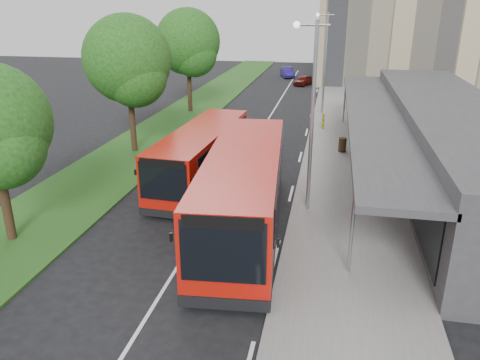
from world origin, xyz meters
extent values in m
plane|color=black|center=(0.00, 0.00, 0.00)|extent=(120.00, 120.00, 0.00)
cube|color=slate|center=(6.00, 20.00, 0.07)|extent=(5.00, 80.00, 0.15)
cube|color=#244B18|center=(-7.00, 20.00, 0.05)|extent=(5.00, 80.00, 0.10)
cube|color=silver|center=(0.00, 15.00, 0.01)|extent=(0.12, 70.00, 0.01)
cube|color=silver|center=(3.30, -2.00, 0.01)|extent=(0.12, 2.00, 0.01)
cube|color=silver|center=(3.30, 4.00, 0.01)|extent=(0.12, 2.00, 0.01)
cube|color=silver|center=(3.30, 10.00, 0.01)|extent=(0.12, 2.00, 0.01)
cube|color=silver|center=(3.30, 16.00, 0.01)|extent=(0.12, 2.00, 0.01)
cube|color=silver|center=(3.30, 22.00, 0.01)|extent=(0.12, 2.00, 0.01)
cube|color=silver|center=(3.30, 28.00, 0.01)|extent=(0.12, 2.00, 0.01)
cube|color=silver|center=(3.30, 34.00, 0.01)|extent=(0.12, 2.00, 0.01)
cube|color=silver|center=(3.30, 40.00, 0.01)|extent=(0.12, 2.00, 0.01)
cube|color=silver|center=(3.30, 46.00, 0.01)|extent=(0.12, 2.00, 0.01)
cube|color=tan|center=(14.00, 42.00, 9.00)|extent=(22.00, 12.00, 18.00)
cube|color=#333336|center=(11.00, 8.00, 2.00)|extent=(5.00, 26.00, 4.00)
cube|color=black|center=(8.48, 8.00, 1.60)|extent=(0.06, 24.00, 2.20)
cube|color=#333336|center=(7.20, 8.00, 3.30)|extent=(2.80, 26.00, 0.25)
cylinder|color=gray|center=(5.90, -3.00, 1.65)|extent=(0.12, 0.12, 3.30)
cylinder|color=gray|center=(5.90, 19.00, 1.65)|extent=(0.12, 0.12, 3.30)
cylinder|color=black|center=(-7.00, -3.00, 1.68)|extent=(0.36, 0.36, 3.37)
sphere|color=#134412|center=(-6.40, -3.40, 3.98)|extent=(3.06, 3.06, 3.06)
cylinder|color=black|center=(-7.00, 9.00, 2.03)|extent=(0.36, 0.36, 4.06)
sphere|color=#134412|center=(-7.00, 9.00, 5.72)|extent=(5.16, 5.16, 5.16)
sphere|color=#134412|center=(-6.40, 8.60, 4.80)|extent=(3.69, 3.69, 3.69)
sphere|color=#134412|center=(-7.50, 9.50, 5.07)|extent=(4.06, 4.06, 4.06)
cylinder|color=black|center=(-7.00, 21.00, 2.09)|extent=(0.36, 0.36, 4.17)
sphere|color=#134412|center=(-7.00, 21.00, 5.88)|extent=(5.31, 5.31, 5.31)
sphere|color=#134412|center=(-6.40, 20.60, 4.93)|extent=(3.80, 3.80, 3.80)
sphere|color=#134412|center=(-7.50, 21.50, 5.22)|extent=(4.17, 4.17, 4.17)
cylinder|color=gray|center=(4.20, 2.00, 4.15)|extent=(0.16, 0.16, 8.00)
cylinder|color=gray|center=(4.00, 2.00, 7.95)|extent=(1.40, 0.10, 0.10)
sphere|color=silver|center=(3.40, 2.00, 7.95)|extent=(0.28, 0.28, 0.28)
cylinder|color=gray|center=(4.20, 22.00, 4.15)|extent=(0.16, 0.16, 8.00)
cylinder|color=gray|center=(4.00, 22.00, 7.95)|extent=(1.40, 0.10, 0.10)
sphere|color=silver|center=(3.40, 22.00, 7.95)|extent=(0.28, 0.28, 0.28)
cube|color=red|center=(1.74, -0.29, 1.84)|extent=(3.73, 11.73, 2.91)
cube|color=black|center=(1.74, -0.29, 0.42)|extent=(3.75, 11.76, 0.33)
cube|color=black|center=(2.24, -6.06, 2.14)|extent=(2.47, 0.26, 1.92)
cube|color=black|center=(1.25, 5.48, 2.31)|extent=(2.41, 0.26, 1.43)
cube|color=black|center=(0.33, -0.08, 2.36)|extent=(0.90, 9.86, 1.32)
cube|color=black|center=(3.10, 0.16, 2.36)|extent=(0.90, 9.86, 1.32)
cube|color=black|center=(2.24, -6.07, 0.44)|extent=(2.74, 0.31, 0.38)
cube|color=black|center=(2.24, -6.07, 3.08)|extent=(2.30, 0.24, 0.38)
cube|color=black|center=(0.69, -5.95, 2.42)|extent=(0.09, 0.09, 0.27)
cube|color=black|center=(3.75, -5.69, 2.42)|extent=(0.09, 0.09, 0.27)
cylinder|color=black|center=(0.91, -4.11, 0.49)|extent=(0.41, 1.01, 0.99)
cylinder|color=black|center=(3.21, -3.91, 0.49)|extent=(0.41, 1.01, 0.99)
cylinder|color=black|center=(0.27, 3.34, 0.49)|extent=(0.41, 1.01, 0.99)
cylinder|color=black|center=(2.57, 3.53, 0.49)|extent=(0.41, 1.01, 0.99)
cube|color=red|center=(-1.39, 4.68, 1.58)|extent=(2.90, 10.00, 2.49)
cube|color=black|center=(-1.39, 4.68, 0.36)|extent=(2.92, 10.02, 0.28)
cube|color=black|center=(-1.66, -0.28, 1.84)|extent=(2.12, 0.17, 1.65)
cube|color=black|center=(-1.12, 9.63, 1.98)|extent=(2.07, 0.16, 1.22)
cube|color=black|center=(-2.57, 5.03, 2.02)|extent=(0.52, 8.46, 1.13)
cube|color=black|center=(-0.18, 4.90, 2.02)|extent=(0.52, 8.46, 1.13)
cube|color=black|center=(-1.66, -0.29, 0.38)|extent=(2.35, 0.21, 0.33)
cube|color=black|center=(-1.66, -0.29, 2.64)|extent=(1.98, 0.15, 0.33)
cube|color=black|center=(-2.97, 0.00, 2.07)|extent=(0.08, 0.08, 0.24)
cube|color=black|center=(-0.34, -0.14, 2.07)|extent=(0.08, 0.08, 0.24)
cylinder|color=black|center=(-2.55, 1.54, 0.42)|extent=(0.33, 0.86, 0.85)
cylinder|color=black|center=(-0.58, 1.43, 0.42)|extent=(0.33, 0.86, 0.85)
cylinder|color=black|center=(-2.20, 7.93, 0.42)|extent=(0.33, 0.86, 0.85)
cylinder|color=black|center=(-0.23, 7.82, 0.42)|extent=(0.33, 0.86, 0.85)
cylinder|color=#392917|center=(5.77, 11.14, 0.59)|extent=(0.51, 0.51, 0.87)
cylinder|color=yellow|center=(4.43, 16.78, 0.69)|extent=(0.19, 0.19, 1.08)
imported|color=#4E0E0B|center=(1.63, 37.32, 0.55)|extent=(2.50, 3.50, 1.11)
imported|color=navy|center=(-0.88, 43.31, 0.63)|extent=(2.32, 4.04, 1.26)
camera|label=1|loc=(4.96, -17.33, 8.68)|focal=35.00mm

